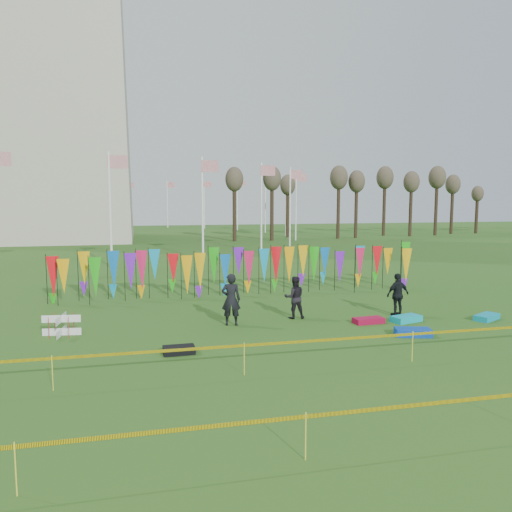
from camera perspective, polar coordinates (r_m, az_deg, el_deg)
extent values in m
plane|color=#235417|center=(16.45, 4.55, -10.15)|extent=(160.00, 160.00, 0.00)
cylinder|color=white|center=(65.77, 3.44, 5.78)|extent=(0.16, 0.16, 8.00)
plane|color=#B31323|center=(65.99, 3.97, 8.65)|extent=(1.40, 0.00, 1.40)
cylinder|color=white|center=(72.50, 1.07, 5.85)|extent=(0.16, 0.16, 8.00)
plane|color=#B31323|center=(72.70, 1.54, 8.45)|extent=(1.40, 0.00, 1.40)
cylinder|color=white|center=(78.48, -2.15, 5.88)|extent=(0.16, 0.16, 8.00)
plane|color=#B31323|center=(78.63, -1.72, 8.29)|extent=(1.40, 0.00, 1.40)
cylinder|color=white|center=(83.49, -5.93, 5.88)|extent=(0.16, 0.16, 8.00)
plane|color=#B31323|center=(83.61, -5.55, 8.15)|extent=(1.40, 0.00, 1.40)
cylinder|color=white|center=(87.39, -10.10, 5.84)|extent=(0.16, 0.16, 8.00)
plane|color=#B31323|center=(87.47, -9.75, 8.01)|extent=(1.40, 0.00, 1.40)
cylinder|color=white|center=(90.08, -14.51, 5.75)|extent=(0.16, 0.16, 8.00)
plane|color=#B31323|center=(90.10, -14.19, 7.86)|extent=(1.40, 0.00, 1.40)
cylinder|color=white|center=(91.47, -19.06, 5.61)|extent=(0.16, 0.16, 8.00)
plane|color=#B31323|center=(91.45, -18.76, 7.69)|extent=(1.40, 0.00, 1.40)
cylinder|color=white|center=(91.54, -23.66, 5.43)|extent=(0.16, 0.16, 8.00)
plane|color=#B31323|center=(91.47, -23.38, 7.51)|extent=(1.40, 0.00, 1.40)
cylinder|color=white|center=(36.02, -16.32, 5.05)|extent=(0.16, 0.16, 8.00)
plane|color=#B31323|center=(36.08, -15.52, 10.32)|extent=(1.40, 0.00, 1.40)
cylinder|color=white|center=(39.07, -6.12, 5.35)|extent=(0.16, 0.16, 8.00)
plane|color=#B31323|center=(39.23, -5.30, 10.19)|extent=(1.40, 0.00, 1.40)
cylinder|color=white|center=(44.51, 0.62, 5.51)|extent=(0.16, 0.16, 8.00)
plane|color=#B31323|center=(44.73, 1.38, 9.74)|extent=(1.40, 0.00, 1.40)
cylinder|color=white|center=(51.28, 3.91, 5.61)|extent=(0.16, 0.16, 8.00)
plane|color=#B31323|center=(51.53, 4.59, 9.28)|extent=(1.40, 0.00, 1.40)
cylinder|color=white|center=(58.57, 4.59, 5.70)|extent=(0.16, 0.16, 8.00)
plane|color=#B31323|center=(58.81, 5.18, 8.91)|extent=(1.40, 0.00, 1.40)
cylinder|color=black|center=(24.55, -22.84, -2.41)|extent=(0.03, 0.03, 2.27)
cone|color=red|center=(24.47, -22.22, -1.81)|extent=(0.64, 0.64, 1.60)
cylinder|color=black|center=(24.44, -21.30, -2.38)|extent=(0.03, 0.03, 2.27)
cone|color=#ED9E07|center=(24.37, -20.67, -1.78)|extent=(0.64, 0.64, 1.60)
cylinder|color=black|center=(24.36, -19.74, -2.35)|extent=(0.03, 0.03, 2.27)
cone|color=#E9A80B|center=(24.29, -19.11, -1.74)|extent=(0.64, 0.64, 1.60)
cylinder|color=black|center=(24.29, -18.18, -2.32)|extent=(0.03, 0.03, 2.27)
cone|color=#1CAA13|center=(24.23, -17.54, -1.71)|extent=(0.64, 0.64, 1.60)
cylinder|color=black|center=(24.24, -16.61, -2.28)|extent=(0.03, 0.03, 2.27)
cone|color=blue|center=(24.19, -15.97, -1.67)|extent=(0.64, 0.64, 1.60)
cylinder|color=black|center=(24.21, -15.03, -2.25)|extent=(0.03, 0.03, 2.27)
cone|color=#7117CA|center=(24.16, -14.39, -1.63)|extent=(0.64, 0.64, 1.60)
cylinder|color=black|center=(24.19, -13.45, -2.21)|extent=(0.03, 0.03, 2.27)
cone|color=#DB184F|center=(24.16, -12.80, -1.59)|extent=(0.64, 0.64, 1.60)
cylinder|color=black|center=(24.20, -11.87, -2.17)|extent=(0.03, 0.03, 2.27)
cone|color=#0C8CC0|center=(24.17, -11.22, -1.55)|extent=(0.64, 0.64, 1.60)
cylinder|color=black|center=(24.22, -10.30, -2.12)|extent=(0.03, 0.03, 2.27)
cone|color=red|center=(24.20, -9.65, -1.51)|extent=(0.64, 0.64, 1.60)
cylinder|color=black|center=(24.26, -8.72, -2.08)|extent=(0.03, 0.03, 2.27)
cone|color=#ED9E07|center=(24.25, -8.07, -1.46)|extent=(0.64, 0.64, 1.60)
cylinder|color=black|center=(24.32, -7.16, -2.04)|extent=(0.03, 0.03, 2.27)
cone|color=#E9A80B|center=(24.32, -6.51, -1.42)|extent=(0.64, 0.64, 1.60)
cylinder|color=black|center=(24.40, -5.60, -1.99)|extent=(0.03, 0.03, 2.27)
cone|color=#1CAA13|center=(24.40, -4.95, -1.37)|extent=(0.64, 0.64, 1.60)
cylinder|color=black|center=(24.50, -4.05, -1.94)|extent=(0.03, 0.03, 2.27)
cone|color=blue|center=(24.51, -3.41, -1.33)|extent=(0.64, 0.64, 1.60)
cylinder|color=black|center=(24.61, -2.52, -1.89)|extent=(0.03, 0.03, 2.27)
cone|color=#7117CA|center=(24.63, -1.88, -1.28)|extent=(0.64, 0.64, 1.60)
cylinder|color=black|center=(24.74, -1.00, -1.84)|extent=(0.03, 0.03, 2.27)
cone|color=#DB184F|center=(24.77, -0.37, -1.24)|extent=(0.64, 0.64, 1.60)
cylinder|color=black|center=(24.89, 0.50, -1.79)|extent=(0.03, 0.03, 2.27)
cone|color=#0C8CC0|center=(24.92, 1.12, -1.19)|extent=(0.64, 0.64, 1.60)
cylinder|color=black|center=(25.05, 1.98, -1.74)|extent=(0.03, 0.03, 2.27)
cone|color=red|center=(25.09, 2.60, -1.14)|extent=(0.64, 0.64, 1.60)
cylinder|color=black|center=(25.24, 3.44, -1.69)|extent=(0.03, 0.03, 2.27)
cone|color=#ED9E07|center=(25.28, 4.05, -1.10)|extent=(0.64, 0.64, 1.60)
cylinder|color=black|center=(25.43, 4.88, -1.64)|extent=(0.03, 0.03, 2.27)
cone|color=#E9A80B|center=(25.49, 5.48, -1.05)|extent=(0.64, 0.64, 1.60)
cylinder|color=black|center=(25.65, 6.30, -1.59)|extent=(0.03, 0.03, 2.27)
cone|color=#1CAA13|center=(25.71, 6.89, -1.00)|extent=(0.64, 0.64, 1.60)
cylinder|color=black|center=(25.88, 7.69, -1.54)|extent=(0.03, 0.03, 2.27)
cone|color=blue|center=(25.94, 8.28, -0.96)|extent=(0.64, 0.64, 1.60)
cylinder|color=black|center=(26.12, 9.06, -1.49)|extent=(0.03, 0.03, 2.27)
cone|color=#7117CA|center=(26.19, 9.63, -0.91)|extent=(0.64, 0.64, 1.60)
cylinder|color=black|center=(26.38, 10.40, -1.43)|extent=(0.03, 0.03, 2.27)
cone|color=#DB184F|center=(26.46, 10.96, -0.86)|extent=(0.64, 0.64, 1.60)
cylinder|color=black|center=(26.65, 11.71, -1.38)|extent=(0.03, 0.03, 2.27)
cone|color=#0C8CC0|center=(26.74, 12.27, -0.82)|extent=(0.64, 0.64, 1.60)
cylinder|color=black|center=(26.94, 13.00, -1.33)|extent=(0.03, 0.03, 2.27)
cone|color=red|center=(27.03, 13.54, -0.77)|extent=(0.64, 0.64, 1.60)
cylinder|color=black|center=(27.24, 14.26, -1.28)|extent=(0.03, 0.03, 2.27)
cone|color=#ED9E07|center=(27.34, 14.79, -0.73)|extent=(0.64, 0.64, 1.60)
cylinder|color=black|center=(27.55, 15.49, -1.23)|extent=(0.03, 0.03, 2.27)
cone|color=#E9A80B|center=(27.65, 16.01, -0.69)|extent=(0.64, 0.64, 1.60)
cylinder|color=black|center=(27.88, 16.69, -1.18)|extent=(0.03, 0.03, 2.27)
cone|color=#1CAA13|center=(27.98, 17.20, -0.64)|extent=(0.64, 0.64, 1.60)
cube|color=#FEDC05|center=(14.11, 7.50, -9.53)|extent=(26.00, 0.01, 0.08)
cylinder|color=yellow|center=(13.54, -22.19, -12.29)|extent=(0.02, 0.02, 0.90)
cylinder|color=yellow|center=(13.67, -0.55, -11.63)|extent=(0.02, 0.02, 0.90)
cylinder|color=yellow|center=(15.50, 18.07, -9.76)|extent=(0.02, 0.02, 0.90)
cube|color=#FEDC05|center=(10.21, 16.94, -16.08)|extent=(26.00, 0.01, 0.08)
cylinder|color=yellow|center=(9.41, -26.77, -21.03)|extent=(0.02, 0.02, 0.90)
cylinder|color=yellow|center=(9.59, 5.81, -19.80)|extent=(0.02, 0.02, 0.90)
cylinder|color=#382A1C|center=(60.01, -2.82, 4.96)|extent=(0.44, 0.44, 6.40)
ellipsoid|color=#4F4434|center=(60.03, -2.84, 8.17)|extent=(1.92, 1.92, 2.56)
cylinder|color=#382A1C|center=(60.86, 0.90, 4.99)|extent=(0.44, 0.44, 6.40)
ellipsoid|color=#4F4434|center=(60.88, 0.90, 8.15)|extent=(1.92, 1.92, 2.56)
cylinder|color=#382A1C|center=(61.96, 4.50, 5.00)|extent=(0.44, 0.44, 6.40)
ellipsoid|color=#4F4434|center=(61.97, 4.53, 8.10)|extent=(1.92, 1.92, 2.56)
cylinder|color=#382A1C|center=(63.29, 7.97, 4.98)|extent=(0.44, 0.44, 6.40)
ellipsoid|color=#4F4434|center=(63.30, 8.01, 8.03)|extent=(1.92, 1.92, 2.56)
cylinder|color=#382A1C|center=(64.84, 11.28, 4.95)|extent=(0.44, 0.44, 6.40)
ellipsoid|color=#4F4434|center=(64.86, 11.34, 7.92)|extent=(1.92, 1.92, 2.56)
cylinder|color=#382A1C|center=(66.60, 14.42, 4.91)|extent=(0.44, 0.44, 6.40)
ellipsoid|color=#4F4434|center=(66.61, 14.50, 7.80)|extent=(1.92, 1.92, 2.56)
cylinder|color=#382A1C|center=(68.55, 17.40, 4.86)|extent=(0.44, 0.44, 6.40)
ellipsoid|color=#4F4434|center=(68.56, 17.49, 7.66)|extent=(1.92, 1.92, 2.56)
cylinder|color=#382A1C|center=(70.66, 20.20, 4.79)|extent=(0.44, 0.44, 6.40)
ellipsoid|color=#4F4434|center=(70.67, 20.31, 7.52)|extent=(1.92, 1.92, 2.56)
cylinder|color=#382A1C|center=(72.94, 22.83, 4.72)|extent=(0.44, 0.44, 6.40)
ellipsoid|color=#4F4434|center=(72.95, 22.95, 7.36)|extent=(1.92, 1.92, 2.56)
cylinder|color=#382A1C|center=(75.36, 25.30, 4.65)|extent=(0.44, 0.44, 6.40)
ellipsoid|color=#4F4434|center=(75.37, 25.43, 7.20)|extent=(1.92, 1.92, 2.56)
cylinder|color=red|center=(18.41, -22.50, -7.63)|extent=(0.02, 0.02, 0.74)
cylinder|color=red|center=(18.32, -20.47, -7.62)|extent=(0.02, 0.02, 0.74)
cylinder|color=red|center=(19.04, -22.18, -7.17)|extent=(0.02, 0.02, 0.74)
cylinder|color=red|center=(18.95, -20.23, -7.15)|extent=(0.02, 0.02, 0.74)
imported|color=black|center=(18.76, -2.88, -4.98)|extent=(0.81, 0.66, 1.96)
imported|color=black|center=(19.90, 4.42, -4.74)|extent=(0.87, 0.59, 1.69)
imported|color=black|center=(21.05, 15.90, -4.27)|extent=(1.10, 0.73, 1.75)
cube|color=#0DB1C9|center=(20.28, 16.78, -6.88)|extent=(1.31, 0.90, 0.24)
cube|color=#0B41B9|center=(18.31, 17.51, -8.30)|extent=(1.33, 0.95, 0.25)
cube|color=#A80B33|center=(19.69, 12.73, -7.20)|extent=(1.19, 0.61, 0.21)
cube|color=black|center=(15.73, -8.80, -10.57)|extent=(0.97, 0.58, 0.22)
cube|color=#0D98B9|center=(21.72, 24.87, -6.35)|extent=(1.29, 1.03, 0.22)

